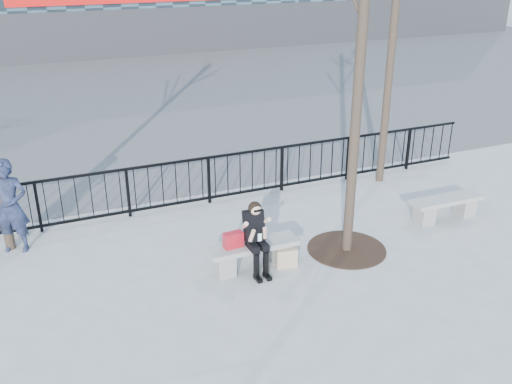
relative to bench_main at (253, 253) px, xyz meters
name	(u,v)px	position (x,y,z in m)	size (l,w,h in m)	color
ground	(253,267)	(0.00, 0.00, -0.30)	(120.00, 120.00, 0.00)	gray
street_surface	(108,90)	(0.00, 15.00, -0.30)	(60.00, 23.00, 0.01)	#474747
railing	(200,181)	(0.00, 3.00, 0.25)	(14.00, 0.06, 1.10)	black
tree_grate	(347,249)	(1.90, -0.10, -0.29)	(1.50, 1.50, 0.02)	black
bench_main	(253,253)	(0.00, 0.00, 0.00)	(1.65, 0.46, 0.49)	slate
bench_second	(445,206)	(4.52, 0.25, -0.01)	(1.62, 0.45, 0.48)	slate
seated_woman	(257,238)	(0.00, -0.16, 0.37)	(0.50, 0.64, 1.34)	black
handbag	(233,240)	(-0.37, 0.02, 0.33)	(0.34, 0.16, 0.28)	#B01522
shopping_bag	(287,258)	(0.56, -0.23, -0.12)	(0.38, 0.14, 0.36)	beige
standing_man	(10,206)	(-3.87, 2.38, 0.61)	(0.66, 0.44, 1.82)	black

